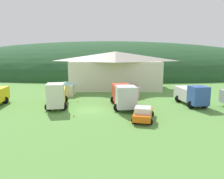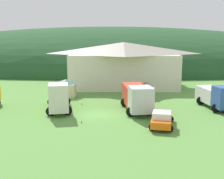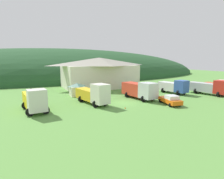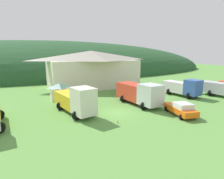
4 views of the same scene
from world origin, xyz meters
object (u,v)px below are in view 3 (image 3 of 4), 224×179
Objects in this scene: heavy_rig_striped at (94,94)px; box_truck_blue at (174,86)px; play_shed_pink at (128,87)px; depot_building at (99,72)px; tow_truck_silver at (140,90)px; traffic_light_west at (32,98)px; play_shed_cream at (77,89)px; traffic_cone_mid_row at (100,99)px; traffic_cone_near_pickup at (125,109)px; flatbed_truck_yellow at (35,100)px; crane_truck_red at (209,87)px; light_truck_cream at (216,85)px; service_pickup_orange at (170,100)px.

heavy_rig_striped is 19.81m from box_truck_blue.
depot_building is at bearing 106.05° from play_shed_pink.
heavy_rig_striped is at bearing -94.16° from box_truck_blue.
tow_truck_silver reaches higher than box_truck_blue.
heavy_rig_striped is at bearing 7.10° from traffic_light_west.
box_truck_blue is at bearing -18.85° from play_shed_cream.
depot_building is 5.59× the size of traffic_light_west.
traffic_cone_mid_row is at bearing 131.98° from heavy_rig_striped.
traffic_cone_near_pickup is at bearing -83.42° from traffic_cone_mid_row.
traffic_light_west is at bearing 164.22° from traffic_cone_near_pickup.
play_shed_pink is 22.34m from flatbed_truck_yellow.
play_shed_cream is at bearing -135.93° from tow_truck_silver.
flatbed_truck_yellow is (-8.83, -8.95, 0.36)m from play_shed_cream.
flatbed_truck_yellow reaches higher than tow_truck_silver.
crane_truck_red is 14.46× the size of traffic_cone_mid_row.
box_truck_blue reaches higher than light_truck_cream.
heavy_rig_striped is at bearing -97.61° from light_truck_cream.
box_truck_blue reaches higher than play_shed_pink.
light_truck_cream is (8.24, 4.12, -0.42)m from crane_truck_red.
crane_truck_red is 24.09m from traffic_cone_mid_row.
traffic_cone_near_pickup is (3.37, -4.94, -1.79)m from heavy_rig_striped.
traffic_cone_mid_row is at bearing -119.85° from tow_truck_silver.
depot_building is 2.44× the size of tow_truck_silver.
box_truck_blue is at bearing 83.25° from heavy_rig_striped.
crane_truck_red reaches higher than play_shed_cream.
light_truck_cream is (25.54, -16.82, -2.93)m from depot_building.
flatbed_truck_yellow is 12.52m from traffic_cone_mid_row.
traffic_cone_near_pickup is at bearing -73.64° from play_shed_cream.
tow_truck_silver is (10.14, -8.36, 0.45)m from play_shed_cream.
heavy_rig_striped reaches higher than traffic_light_west.
play_shed_cream is 28.60m from crane_truck_red.
crane_truck_red is (5.94, -4.37, 0.04)m from box_truck_blue.
depot_building is 30.72m from light_truck_cream.
play_shed_cream is 0.60× the size of light_truck_cream.
play_shed_cream is 14.09m from traffic_cone_near_pickup.
box_truck_blue is 11.58× the size of traffic_cone_near_pickup.
traffic_light_west reaches higher than flatbed_truck_yellow.
crane_truck_red is at bearing -36.09° from play_shed_pink.
play_shed_cream is 35.26m from light_truck_cream.
traffic_light_west reaches higher than traffic_cone_near_pickup.
service_pickup_orange is (-22.29, -7.27, -0.42)m from light_truck_cream.
light_truck_cream is at bearing 80.28° from box_truck_blue.
flatbed_truck_yellow is 18.98m from tow_truck_silver.
depot_building is 24.54m from service_pickup_orange.
service_pickup_orange is (0.22, -13.55, -0.43)m from play_shed_pink.
crane_truck_red is (14.26, -10.40, 0.41)m from play_shed_pink.
traffic_cone_mid_row is (12.21, 4.47, -2.26)m from traffic_light_west.
crane_truck_red reaches higher than light_truck_cream.
depot_building reaches higher than service_pickup_orange.
heavy_rig_striped reaches higher than box_truck_blue.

